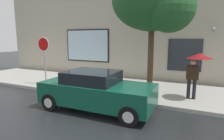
# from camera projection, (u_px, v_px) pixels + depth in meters

# --- Properties ---
(ground_plane) EXTENTS (60.00, 60.00, 0.00)m
(ground_plane) POSITION_uv_depth(u_px,v_px,m) (86.00, 107.00, 7.30)
(ground_plane) COLOR black
(sidewalk) EXTENTS (20.00, 4.00, 0.15)m
(sidewalk) POSITION_uv_depth(u_px,v_px,m) (116.00, 87.00, 9.99)
(sidewalk) COLOR #A3A099
(sidewalk) RESTS_ON ground
(building_facade) EXTENTS (20.00, 0.67, 7.00)m
(building_facade) POSITION_uv_depth(u_px,v_px,m) (132.00, 24.00, 11.67)
(building_facade) COLOR #B2A893
(building_facade) RESTS_ON ground
(parked_car) EXTENTS (4.16, 1.82, 1.44)m
(parked_car) POSITION_uv_depth(u_px,v_px,m) (96.00, 91.00, 6.95)
(parked_car) COLOR #0F4C38
(parked_car) RESTS_ON ground
(fire_hydrant) EXTENTS (0.30, 0.44, 0.80)m
(fire_hydrant) POSITION_uv_depth(u_px,v_px,m) (75.00, 81.00, 9.39)
(fire_hydrant) COLOR white
(fire_hydrant) RESTS_ON sidewalk
(pedestrian_with_umbrella) EXTENTS (0.99, 0.99, 1.91)m
(pedestrian_with_umbrella) POSITION_uv_depth(u_px,v_px,m) (197.00, 63.00, 7.54)
(pedestrian_with_umbrella) COLOR black
(pedestrian_with_umbrella) RESTS_ON sidewalk
(street_tree) EXTENTS (3.43, 2.91, 5.33)m
(street_tree) POSITION_uv_depth(u_px,v_px,m) (156.00, 2.00, 7.63)
(street_tree) COLOR #4C3823
(street_tree) RESTS_ON sidewalk
(stop_sign) EXTENTS (0.76, 0.10, 2.55)m
(stop_sign) POSITION_uv_depth(u_px,v_px,m) (44.00, 51.00, 9.94)
(stop_sign) COLOR gray
(stop_sign) RESTS_ON sidewalk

